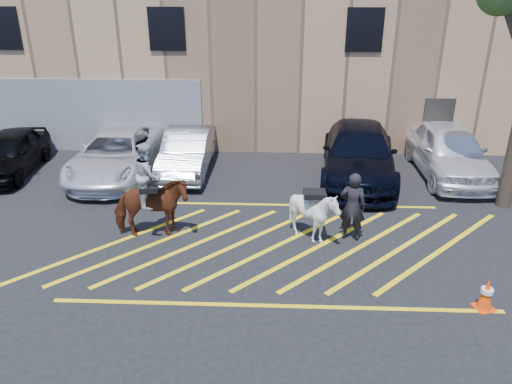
{
  "coord_description": "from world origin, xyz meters",
  "views": [
    {
      "loc": [
        -0.05,
        -11.45,
        6.45
      ],
      "look_at": [
        -0.54,
        0.2,
        1.3
      ],
      "focal_mm": 35.0,
      "sensor_mm": 36.0,
      "label": 1
    }
  ],
  "objects_px": {
    "car_white_suv": "(449,151)",
    "traffic_cone": "(486,294)",
    "car_blue_suv": "(359,153)",
    "saddled_white": "(314,214)",
    "handler": "(353,207)",
    "car_silver_sedan": "(187,151)",
    "car_white_pickup": "(116,154)",
    "mounted_bay": "(150,200)",
    "car_black_suv": "(9,153)"
  },
  "relations": [
    {
      "from": "car_silver_sedan",
      "to": "handler",
      "type": "xyz_separation_m",
      "value": [
        5.09,
        -4.71,
        0.2
      ]
    },
    {
      "from": "car_silver_sedan",
      "to": "saddled_white",
      "type": "bearing_deg",
      "value": -49.92
    },
    {
      "from": "car_white_suv",
      "to": "saddled_white",
      "type": "distance_m",
      "value": 6.9
    },
    {
      "from": "car_blue_suv",
      "to": "handler",
      "type": "relative_size",
      "value": 3.19
    },
    {
      "from": "car_blue_suv",
      "to": "saddled_white",
      "type": "bearing_deg",
      "value": -104.72
    },
    {
      "from": "car_silver_sedan",
      "to": "handler",
      "type": "bearing_deg",
      "value": -42.86
    },
    {
      "from": "handler",
      "to": "saddled_white",
      "type": "bearing_deg",
      "value": 21.75
    },
    {
      "from": "car_white_suv",
      "to": "traffic_cone",
      "type": "bearing_deg",
      "value": -101.19
    },
    {
      "from": "handler",
      "to": "saddled_white",
      "type": "xyz_separation_m",
      "value": [
        -1.0,
        -0.14,
        -0.17
      ]
    },
    {
      "from": "car_blue_suv",
      "to": "saddled_white",
      "type": "xyz_separation_m",
      "value": [
        -1.8,
        -4.55,
        -0.1
      ]
    },
    {
      "from": "saddled_white",
      "to": "traffic_cone",
      "type": "bearing_deg",
      "value": -39.28
    },
    {
      "from": "mounted_bay",
      "to": "car_blue_suv",
      "type": "bearing_deg",
      "value": 36.7
    },
    {
      "from": "car_white_pickup",
      "to": "traffic_cone",
      "type": "relative_size",
      "value": 7.34
    },
    {
      "from": "car_white_pickup",
      "to": "car_black_suv",
      "type": "bearing_deg",
      "value": 179.23
    },
    {
      "from": "car_silver_sedan",
      "to": "car_black_suv",
      "type": "bearing_deg",
      "value": -176.07
    },
    {
      "from": "car_black_suv",
      "to": "handler",
      "type": "xyz_separation_m",
      "value": [
        11.23,
        -4.28,
        0.19
      ]
    },
    {
      "from": "traffic_cone",
      "to": "car_silver_sedan",
      "type": "bearing_deg",
      "value": 134.49
    },
    {
      "from": "car_blue_suv",
      "to": "traffic_cone",
      "type": "height_order",
      "value": "car_blue_suv"
    },
    {
      "from": "car_black_suv",
      "to": "traffic_cone",
      "type": "relative_size",
      "value": 5.89
    },
    {
      "from": "saddled_white",
      "to": "traffic_cone",
      "type": "relative_size",
      "value": 2.04
    },
    {
      "from": "car_silver_sedan",
      "to": "saddled_white",
      "type": "relative_size",
      "value": 2.95
    },
    {
      "from": "car_silver_sedan",
      "to": "traffic_cone",
      "type": "xyz_separation_m",
      "value": [
        7.49,
        -7.63,
        -0.36
      ]
    },
    {
      "from": "mounted_bay",
      "to": "traffic_cone",
      "type": "height_order",
      "value": "mounted_bay"
    },
    {
      "from": "car_silver_sedan",
      "to": "car_blue_suv",
      "type": "bearing_deg",
      "value": -3.01
    },
    {
      "from": "car_white_suv",
      "to": "handler",
      "type": "xyz_separation_m",
      "value": [
        -3.91,
        -4.71,
        0.05
      ]
    },
    {
      "from": "car_black_suv",
      "to": "car_white_suv",
      "type": "bearing_deg",
      "value": -2.82
    },
    {
      "from": "car_black_suv",
      "to": "car_silver_sedan",
      "type": "height_order",
      "value": "car_black_suv"
    },
    {
      "from": "handler",
      "to": "traffic_cone",
      "type": "xyz_separation_m",
      "value": [
        2.4,
        -2.92,
        -0.56
      ]
    },
    {
      "from": "car_white_suv",
      "to": "saddled_white",
      "type": "xyz_separation_m",
      "value": [
        -4.91,
        -4.85,
        -0.12
      ]
    },
    {
      "from": "car_black_suv",
      "to": "car_white_suv",
      "type": "relative_size",
      "value": 0.84
    },
    {
      "from": "handler",
      "to": "car_blue_suv",
      "type": "bearing_deg",
      "value": -86.44
    },
    {
      "from": "car_white_pickup",
      "to": "traffic_cone",
      "type": "xyz_separation_m",
      "value": [
        9.86,
        -7.17,
        -0.38
      ]
    },
    {
      "from": "car_white_pickup",
      "to": "car_blue_suv",
      "type": "xyz_separation_m",
      "value": [
        8.26,
        0.16,
        0.11
      ]
    },
    {
      "from": "car_white_suv",
      "to": "handler",
      "type": "bearing_deg",
      "value": -129.68
    },
    {
      "from": "car_silver_sedan",
      "to": "mounted_bay",
      "type": "distance_m",
      "value": 4.81
    },
    {
      "from": "car_white_pickup",
      "to": "handler",
      "type": "distance_m",
      "value": 8.58
    },
    {
      "from": "car_black_suv",
      "to": "car_white_suv",
      "type": "xyz_separation_m",
      "value": [
        15.14,
        0.44,
        0.14
      ]
    },
    {
      "from": "car_silver_sedan",
      "to": "car_blue_suv",
      "type": "relative_size",
      "value": 0.74
    },
    {
      "from": "car_silver_sedan",
      "to": "car_blue_suv",
      "type": "height_order",
      "value": "car_blue_suv"
    },
    {
      "from": "mounted_bay",
      "to": "traffic_cone",
      "type": "xyz_separation_m",
      "value": [
        7.63,
        -2.83,
        -0.68
      ]
    },
    {
      "from": "handler",
      "to": "saddled_white",
      "type": "height_order",
      "value": "handler"
    },
    {
      "from": "car_white_pickup",
      "to": "saddled_white",
      "type": "relative_size",
      "value": 3.61
    },
    {
      "from": "car_white_suv",
      "to": "saddled_white",
      "type": "height_order",
      "value": "car_white_suv"
    },
    {
      "from": "traffic_cone",
      "to": "car_blue_suv",
      "type": "bearing_deg",
      "value": 102.3
    },
    {
      "from": "car_black_suv",
      "to": "car_white_pickup",
      "type": "relative_size",
      "value": 0.8
    },
    {
      "from": "car_white_suv",
      "to": "saddled_white",
      "type": "bearing_deg",
      "value": -135.35
    },
    {
      "from": "car_white_pickup",
      "to": "car_silver_sedan",
      "type": "relative_size",
      "value": 1.22
    },
    {
      "from": "car_blue_suv",
      "to": "traffic_cone",
      "type": "bearing_deg",
      "value": -70.79
    },
    {
      "from": "mounted_bay",
      "to": "traffic_cone",
      "type": "distance_m",
      "value": 8.16
    },
    {
      "from": "car_black_suv",
      "to": "car_silver_sedan",
      "type": "distance_m",
      "value": 6.15
    }
  ]
}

